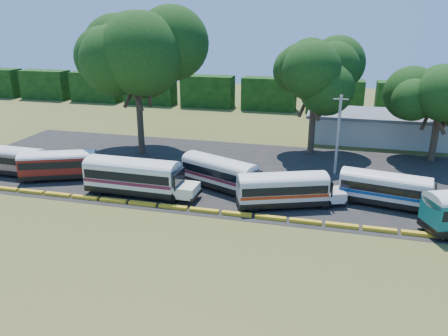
% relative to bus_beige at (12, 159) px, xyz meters
% --- Properties ---
extents(ground, '(160.00, 160.00, 0.00)m').
position_rel_bus_beige_xyz_m(ground, '(21.83, -5.19, -1.82)').
color(ground, '#45551C').
rests_on(ground, ground).
extents(asphalt_strip, '(64.00, 24.00, 0.02)m').
position_rel_bus_beige_xyz_m(asphalt_strip, '(22.83, 6.81, -1.81)').
color(asphalt_strip, black).
rests_on(asphalt_strip, ground).
extents(curb, '(53.70, 0.45, 0.30)m').
position_rel_bus_beige_xyz_m(curb, '(21.83, -4.19, -1.67)').
color(curb, yellow).
rests_on(curb, ground).
extents(terminal_building, '(19.00, 9.00, 4.00)m').
position_rel_bus_beige_xyz_m(terminal_building, '(39.83, 24.81, 0.21)').
color(terminal_building, '#B8B3A8').
rests_on(terminal_building, ground).
extents(treeline_backdrop, '(130.00, 4.00, 6.00)m').
position_rel_bus_beige_xyz_m(treeline_backdrop, '(21.83, 42.81, 1.18)').
color(treeline_backdrop, black).
rests_on(treeline_backdrop, ground).
extents(bus_beige, '(9.75, 2.69, 3.18)m').
position_rel_bus_beige_xyz_m(bus_beige, '(0.00, 0.00, 0.00)').
color(bus_beige, black).
rests_on(bus_beige, ground).
extents(bus_red, '(9.79, 5.80, 3.16)m').
position_rel_bus_beige_xyz_m(bus_red, '(5.98, 0.09, -0.01)').
color(bus_red, black).
rests_on(bus_red, ground).
extents(bus_cream_west, '(11.33, 3.03, 3.71)m').
position_rel_bus_beige_xyz_m(bus_cream_west, '(15.61, -1.98, 0.27)').
color(bus_cream_west, black).
rests_on(bus_cream_west, ground).
extents(bus_cream_east, '(10.14, 6.27, 3.29)m').
position_rel_bus_beige_xyz_m(bus_cream_east, '(23.40, 1.58, 0.04)').
color(bus_cream_east, black).
rests_on(bus_cream_east, ground).
extents(bus_white_red, '(10.20, 5.85, 3.28)m').
position_rel_bus_beige_xyz_m(bus_white_red, '(30.10, -1.20, 0.03)').
color(bus_white_red, black).
rests_on(bus_white_red, ground).
extents(bus_white_blue, '(9.96, 4.13, 3.19)m').
position_rel_bus_beige_xyz_m(bus_white_blue, '(39.21, 1.39, -0.02)').
color(bus_white_blue, black).
rests_on(bus_white_blue, ground).
extents(tree_west, '(12.40, 12.40, 17.46)m').
position_rel_bus_beige_xyz_m(tree_west, '(10.31, 11.11, 11.04)').
color(tree_west, '#3A261D').
rests_on(tree_west, ground).
extents(tree_center, '(8.98, 8.98, 13.63)m').
position_rel_bus_beige_xyz_m(tree_center, '(31.35, 16.54, 8.44)').
color(tree_center, '#3A261D').
rests_on(tree_center, ground).
extents(tree_east, '(8.65, 8.65, 11.61)m').
position_rel_bus_beige_xyz_m(tree_east, '(45.86, 16.95, 6.56)').
color(tree_east, '#3A261D').
rests_on(tree_east, ground).
extents(utility_pole, '(1.60, 0.30, 8.84)m').
position_rel_bus_beige_xyz_m(utility_pole, '(34.53, 9.17, 2.71)').
color(utility_pole, gray).
rests_on(utility_pole, ground).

